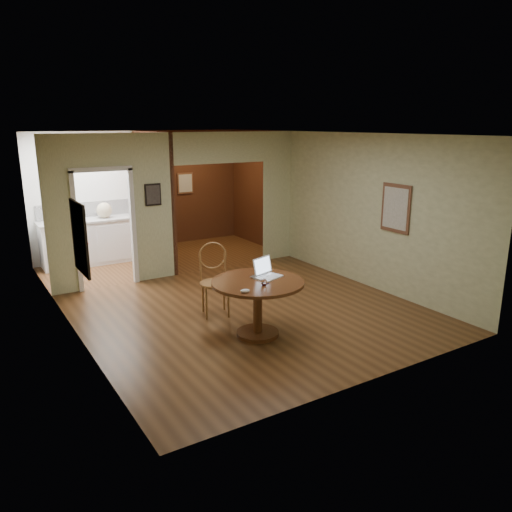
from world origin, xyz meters
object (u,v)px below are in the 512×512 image
dining_table (258,295)px  chair (214,275)px  closed_laptop (261,276)px  open_laptop (266,272)px

dining_table → chair: chair is taller
dining_table → closed_laptop: size_ratio=4.20×
chair → open_laptop: size_ratio=2.58×
dining_table → chair: 1.07m
open_laptop → closed_laptop: 0.09m
open_laptop → closed_laptop: open_laptop is taller
open_laptop → dining_table: bearing=-170.0°
dining_table → open_laptop: 0.36m
open_laptop → chair: bearing=90.1°
chair → open_laptop: (0.32, -0.95, 0.24)m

